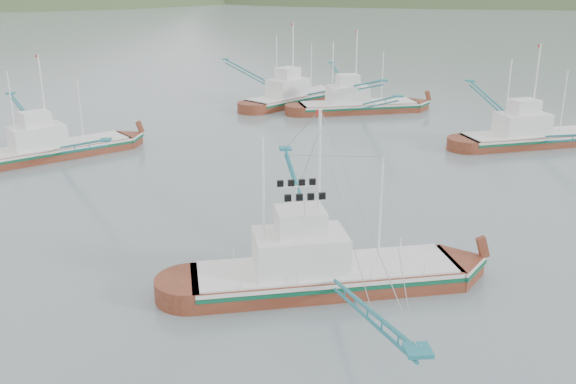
{
  "coord_description": "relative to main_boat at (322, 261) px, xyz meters",
  "views": [
    {
      "loc": [
        -2.79,
        -30.5,
        15.76
      ],
      "look_at": [
        0.0,
        6.0,
        3.2
      ],
      "focal_mm": 40.0,
      "sensor_mm": 36.0,
      "label": 1
    }
  ],
  "objects": [
    {
      "name": "main_boat",
      "position": [
        0.0,
        0.0,
        0.0
      ],
      "size": [
        14.33,
        25.37,
        10.29
      ],
      "rotation": [
        0.0,
        0.0,
        0.1
      ],
      "color": "maroon",
      "rests_on": "ground"
    },
    {
      "name": "bg_boat_extra",
      "position": [
        9.82,
        44.29,
        0.04
      ],
      "size": [
        14.4,
        25.36,
        10.31
      ],
      "rotation": [
        0.0,
        0.0,
        0.12
      ],
      "color": "maroon",
      "rests_on": "ground"
    },
    {
      "name": "bg_boat_right",
      "position": [
        23.82,
        27.72,
        0.19
      ],
      "size": [
        14.48,
        25.26,
        10.31
      ],
      "rotation": [
        0.0,
        0.0,
        0.17
      ],
      "color": "maroon",
      "rests_on": "ground"
    },
    {
      "name": "ground",
      "position": [
        -1.31,
        0.35,
        -1.52
      ],
      "size": [
        1200.0,
        1200.0,
        0.0
      ],
      "primitive_type": "plane",
      "color": "slate",
      "rests_on": "ground"
    },
    {
      "name": "bg_boat_far",
      "position": [
        2.94,
        50.02,
        0.79
      ],
      "size": [
        21.5,
        22.59,
        10.74
      ],
      "rotation": [
        0.0,
        0.0,
        0.74
      ],
      "color": "maroon",
      "rests_on": "ground"
    },
    {
      "name": "bg_boat_left",
      "position": [
        -20.84,
        26.91,
        0.57
      ],
      "size": [
        17.29,
        22.11,
        9.88
      ],
      "rotation": [
        0.0,
        0.0,
        0.58
      ],
      "color": "maroon",
      "rests_on": "ground"
    }
  ]
}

